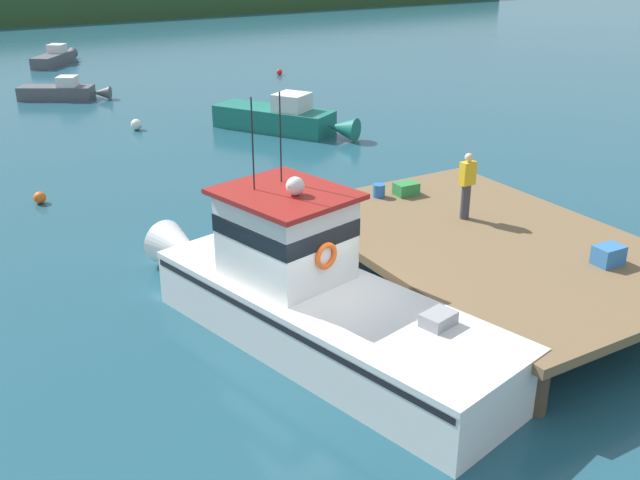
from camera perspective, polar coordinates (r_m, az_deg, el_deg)
name	(u,v)px	position (r m, az deg, el deg)	size (l,w,h in m)	color
ground_plane	(306,340)	(14.91, -1.09, -7.79)	(200.00, 200.00, 0.00)	#1E4C5B
dock	(489,244)	(17.04, 13.06, -0.28)	(6.00, 9.00, 1.20)	#4C3D2D
main_fishing_boat	(308,294)	(14.47, -0.94, -4.25)	(4.33, 9.95, 4.80)	white
crate_single_far	(608,255)	(16.36, 21.58, -1.10)	(0.60, 0.44, 0.41)	#3370B2
crate_single_by_cleat	(406,189)	(19.44, 6.73, 3.99)	(0.60, 0.44, 0.32)	#2D8442
bait_bucket	(379,191)	(19.20, 4.61, 3.87)	(0.32, 0.32, 0.34)	#2866B2
deckhand_by_the_boat	(467,185)	(17.79, 11.38, 4.26)	(0.36, 0.22, 1.63)	#383842
moored_boat_far_right	(56,58)	(49.45, -19.92, 13.22)	(3.58, 4.24, 1.18)	#4C4C51
moored_boat_off_the_point	(63,91)	(38.68, -19.44, 10.88)	(4.25, 3.04, 1.13)	#4C4C51
moored_boat_outer_mooring	(283,118)	(30.43, -2.91, 9.47)	(4.34, 6.07, 1.61)	#196B5B
mooring_buoy_inshore	(136,125)	(31.62, -14.13, 8.73)	(0.46, 0.46, 0.46)	silver
mooring_buoy_spare_mooring	(40,198)	(23.73, -21.02, 3.10)	(0.37, 0.37, 0.37)	#EA5B19
mooring_buoy_channel_marker	(279,72)	(43.16, -3.19, 12.95)	(0.34, 0.34, 0.34)	red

